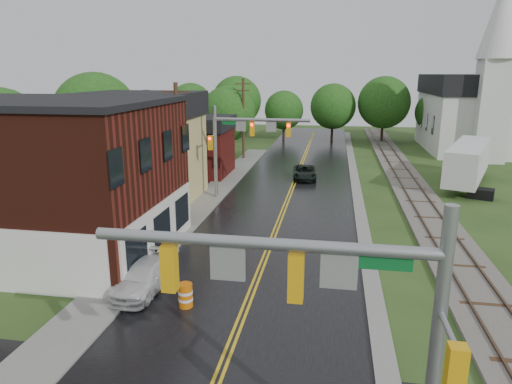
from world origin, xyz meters
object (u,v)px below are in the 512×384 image
(tree_left_c, at_px, (171,122))
(tree_left_b, at_px, (97,117))
(traffic_signal_near, at_px, (332,304))
(brick_building, at_px, (35,177))
(utility_pole_b, at_px, (178,148))
(pickup_white, at_px, (145,277))
(church, at_px, (473,104))
(construction_barrel, at_px, (186,295))
(traffic_signal_far, at_px, (242,136))
(suv_dark, at_px, (305,173))
(utility_pole_c, at_px, (243,117))
(tree_left_e, at_px, (229,115))
(semi_trailer, at_px, (469,161))
(tree_left_a, at_px, (1,138))

(tree_left_c, bearing_deg, tree_left_b, -116.56)
(tree_left_c, bearing_deg, traffic_signal_near, -65.44)
(brick_building, bearing_deg, tree_left_c, 93.14)
(traffic_signal_near, height_order, utility_pole_b, utility_pole_b)
(tree_left_b, distance_m, pickup_white, 25.02)
(church, bearing_deg, construction_barrel, -117.22)
(brick_building, bearing_deg, traffic_signal_near, -39.17)
(tree_left_b, distance_m, tree_left_c, 9.03)
(tree_left_c, height_order, pickup_white, tree_left_c)
(brick_building, distance_m, pickup_white, 9.28)
(traffic_signal_far, xyz_separation_m, pickup_white, (-1.33, -15.83, -4.33))
(tree_left_b, bearing_deg, brick_building, -72.39)
(tree_left_c, height_order, suv_dark, tree_left_c)
(brick_building, distance_m, utility_pole_c, 29.56)
(tree_left_b, bearing_deg, construction_barrel, -54.98)
(brick_building, bearing_deg, traffic_signal_far, 53.08)
(tree_left_c, bearing_deg, construction_barrel, -69.22)
(church, bearing_deg, traffic_signal_far, -131.27)
(traffic_signal_far, relative_size, utility_pole_c, 0.82)
(traffic_signal_far, distance_m, tree_left_e, 19.65)
(semi_trailer, bearing_deg, construction_barrel, -125.20)
(suv_dark, bearing_deg, utility_pole_b, -125.32)
(traffic_signal_far, distance_m, tree_left_a, 17.16)
(traffic_signal_far, xyz_separation_m, utility_pole_c, (-3.33, 17.00, -0.25))
(brick_building, relative_size, pickup_white, 3.24)
(traffic_signal_near, height_order, utility_pole_c, utility_pole_c)
(tree_left_c, bearing_deg, suv_dark, -19.04)
(tree_left_a, height_order, tree_left_e, tree_left_a)
(traffic_signal_far, xyz_separation_m, construction_barrel, (0.97, -17.00, -4.44))
(traffic_signal_far, bearing_deg, church, 48.73)
(suv_dark, bearing_deg, church, 39.83)
(utility_pole_b, bearing_deg, utility_pole_c, 90.00)
(traffic_signal_near, xyz_separation_m, tree_left_c, (-17.32, 37.90, -0.46))
(suv_dark, relative_size, construction_barrel, 4.24)
(church, height_order, tree_left_e, church)
(brick_building, relative_size, tree_left_e, 1.75)
(tree_left_a, bearing_deg, traffic_signal_near, -40.47)
(tree_left_a, bearing_deg, brick_building, -43.13)
(tree_left_b, relative_size, semi_trailer, 0.83)
(utility_pole_c, xyz_separation_m, construction_barrel, (4.30, -34.00, -4.19))
(church, height_order, utility_pole_b, church)
(utility_pole_c, xyz_separation_m, tree_left_b, (-11.05, -12.10, 1.00))
(tree_left_a, bearing_deg, tree_left_c, 71.57)
(traffic_signal_far, xyz_separation_m, tree_left_b, (-14.38, 4.90, 0.74))
(traffic_signal_far, bearing_deg, tree_left_a, -162.70)
(church, height_order, tree_left_a, church)
(brick_building, distance_m, traffic_signal_near, 20.60)
(traffic_signal_far, xyz_separation_m, semi_trailer, (18.38, 7.68, -2.77))
(church, relative_size, tree_left_a, 2.31)
(utility_pole_c, xyz_separation_m, suv_dark, (7.60, -9.16, -4.10))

